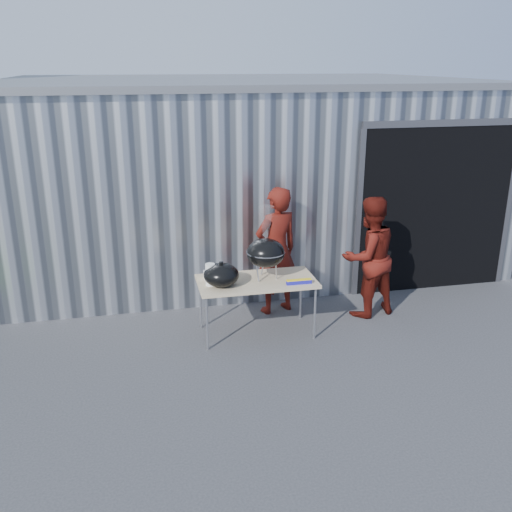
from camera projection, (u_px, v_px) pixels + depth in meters
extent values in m
plane|color=#333336|center=(244.00, 362.00, 6.79)|extent=(80.00, 80.00, 0.00)
cube|color=silver|center=(236.00, 166.00, 10.81)|extent=(8.00, 6.00, 3.00)
cube|color=slate|center=(235.00, 81.00, 10.30)|extent=(8.20, 6.20, 0.10)
cube|color=black|center=(417.00, 202.00, 9.15)|extent=(2.40, 1.20, 2.50)
cube|color=#4C4C51|center=(444.00, 123.00, 8.20)|extent=(2.52, 0.08, 0.10)
cube|color=tan|center=(257.00, 281.00, 7.27)|extent=(1.50, 0.75, 0.04)
cylinder|color=silver|center=(207.00, 324.00, 6.96)|extent=(0.03, 0.03, 0.71)
cylinder|color=silver|center=(315.00, 313.00, 7.25)|extent=(0.03, 0.03, 0.71)
cylinder|color=silver|center=(201.00, 303.00, 7.55)|extent=(0.03, 0.03, 0.71)
cylinder|color=silver|center=(301.00, 295.00, 7.83)|extent=(0.03, 0.03, 0.71)
ellipsoid|color=black|center=(266.00, 253.00, 7.20)|extent=(0.48, 0.48, 0.36)
cylinder|color=silver|center=(266.00, 252.00, 7.20)|extent=(0.49, 0.49, 0.02)
cylinder|color=silver|center=(266.00, 251.00, 7.19)|extent=(0.46, 0.46, 0.01)
cylinder|color=silver|center=(263.00, 266.00, 7.40)|extent=(0.02, 0.02, 0.24)
cylinder|color=silver|center=(258.00, 272.00, 7.19)|extent=(0.02, 0.02, 0.24)
cylinder|color=silver|center=(276.00, 271.00, 7.23)|extent=(0.02, 0.02, 0.24)
cylinder|color=#BC6443|center=(254.00, 251.00, 7.16)|extent=(0.02, 0.14, 0.02)
cylinder|color=#BC6443|center=(257.00, 250.00, 7.16)|extent=(0.02, 0.14, 0.02)
cylinder|color=#BC6443|center=(259.00, 250.00, 7.17)|extent=(0.02, 0.14, 0.02)
cylinder|color=#BC6443|center=(262.00, 250.00, 7.18)|extent=(0.02, 0.14, 0.02)
cylinder|color=#BC6443|center=(264.00, 250.00, 7.18)|extent=(0.02, 0.14, 0.02)
cylinder|color=#BC6443|center=(267.00, 250.00, 7.19)|extent=(0.02, 0.14, 0.02)
cylinder|color=#BC6443|center=(270.00, 249.00, 7.20)|extent=(0.02, 0.14, 0.02)
cylinder|color=#BC6443|center=(272.00, 249.00, 7.20)|extent=(0.02, 0.14, 0.02)
cylinder|color=#BC6443|center=(275.00, 249.00, 7.21)|extent=(0.02, 0.14, 0.02)
cylinder|color=#BC6443|center=(277.00, 249.00, 7.22)|extent=(0.02, 0.14, 0.02)
cone|color=silver|center=(266.00, 228.00, 7.09)|extent=(0.20, 0.20, 0.55)
ellipsoid|color=black|center=(221.00, 275.00, 7.03)|extent=(0.44, 0.44, 0.29)
cylinder|color=black|center=(221.00, 263.00, 6.98)|extent=(0.05, 0.05, 0.03)
cylinder|color=white|center=(210.00, 275.00, 7.05)|extent=(0.12, 0.12, 0.28)
cube|color=white|center=(212.00, 275.00, 7.29)|extent=(0.20, 0.15, 0.10)
cube|color=#1A189E|center=(299.00, 282.00, 7.13)|extent=(0.32, 0.06, 0.05)
cube|color=yellow|center=(299.00, 280.00, 7.12)|extent=(0.32, 0.06, 0.01)
imported|color=#4D110B|center=(276.00, 251.00, 7.90)|extent=(0.76, 0.62, 1.80)
imported|color=#4D110B|center=(369.00, 257.00, 7.83)|extent=(0.95, 0.82, 1.69)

